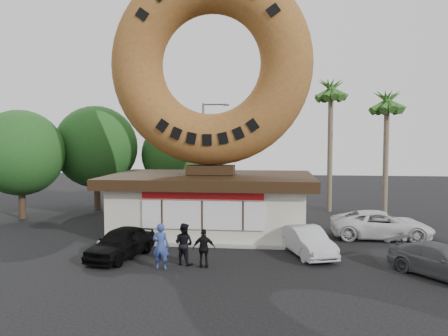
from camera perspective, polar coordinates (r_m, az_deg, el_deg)
ground at (r=18.97m, az=-4.29°, el=-12.33°), size 90.00×90.00×0.00m
donut_shop at (r=24.38m, az=-1.72°, el=-4.41°), size 11.20×7.20×3.80m
giant_donut at (r=24.46m, az=-1.76°, el=13.42°), size 11.07×2.82×11.07m
tree_west at (r=33.47m, az=-16.34°, el=2.66°), size 6.00×6.00×7.65m
tree_mid at (r=33.73m, az=-6.34°, el=1.75°), size 5.20×5.20×6.63m
tree_far at (r=31.50m, az=-25.04°, el=1.81°), size 5.60×5.60×7.14m
palm_near at (r=32.31m, az=13.79°, el=9.36°), size 2.60×2.60×9.75m
palm_far at (r=31.41m, az=20.53°, el=7.68°), size 2.60×2.60×8.75m
street_lamp at (r=34.30m, az=-2.47°, el=2.58°), size 2.11×0.20×8.00m
person_left at (r=18.13m, az=-8.25°, el=-10.06°), size 0.71×0.48×1.88m
person_center at (r=18.65m, az=-5.27°, el=-9.83°), size 1.05×0.94×1.76m
person_right at (r=18.17m, az=-2.62°, el=-10.45°), size 0.97×0.47×1.60m
car_black at (r=20.13m, az=-13.30°, el=-9.47°), size 2.49×4.25×1.36m
car_silver at (r=20.37m, az=10.81°, el=-9.38°), size 2.54×4.12×1.28m
car_grey at (r=18.93m, az=26.70°, el=-10.86°), size 4.03×4.36×1.23m
car_white at (r=24.67m, az=19.84°, el=-7.00°), size 5.30×2.60×1.45m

